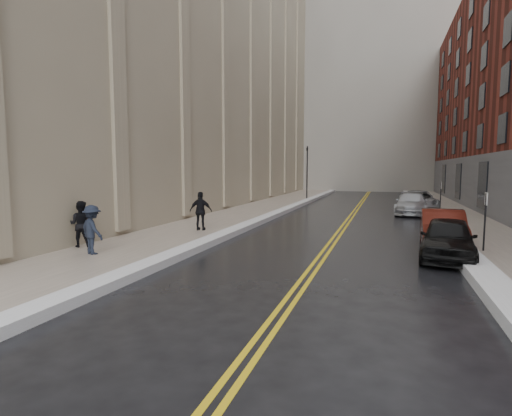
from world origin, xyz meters
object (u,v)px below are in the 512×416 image
Objects in this scene: car_silver_far at (418,201)px; pedestrian_a at (81,224)px; pedestrian_b at (92,230)px; pedestrian_c at (201,211)px; car_black at (448,239)px; car_silver_near at (412,204)px; car_maroon at (443,228)px.

car_silver_far is 22.93m from pedestrian_a.
pedestrian_c is (1.17, 5.98, 0.07)m from pedestrian_b.
pedestrian_c is (-10.31, 2.43, 0.35)m from car_black.
pedestrian_b is (-11.70, -19.82, 0.25)m from car_silver_far.
car_silver_far is at bearing 96.25° from car_black.
car_silver_near is at bearing -148.66° from pedestrian_a.
car_silver_near is at bearing -141.54° from pedestrian_c.
car_black is 13.05m from pedestrian_a.
car_black is 0.78× the size of car_silver_far.
car_black is 14.11m from car_silver_near.
pedestrian_c is (2.47, 5.05, 0.05)m from pedestrian_a.
car_silver_far is at bearing -146.50° from pedestrian_a.
car_silver_far is (0.22, 16.27, 0.03)m from car_black.
pedestrian_c is at bearing -177.76° from car_maroon.
pedestrian_c reaches higher than car_silver_near.
pedestrian_a is at bearing -156.25° from car_maroon.
pedestrian_a is 1.60m from pedestrian_b.
pedestrian_a reaches higher than pedestrian_b.
pedestrian_c is at bearing -128.32° from car_silver_far.
car_silver_far reaches higher than car_black.
car_maroon is (0.12, 2.34, 0.02)m from car_black.
pedestrian_c reaches higher than car_silver_far.
pedestrian_c reaches higher than pedestrian_a.
pedestrian_c is (-10.00, -11.68, 0.35)m from car_silver_near.
pedestrian_a is at bearing 52.97° from pedestrian_c.
car_black is at bearing -140.70° from pedestrian_b.
pedestrian_c reaches higher than car_maroon.
car_maroon is 2.57× the size of pedestrian_a.
car_maroon is at bearing 179.05° from pedestrian_a.
car_black is 10.60m from pedestrian_c.
car_black is 0.84× the size of car_silver_near.
car_silver_near is at bearing -100.19° from pedestrian_b.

